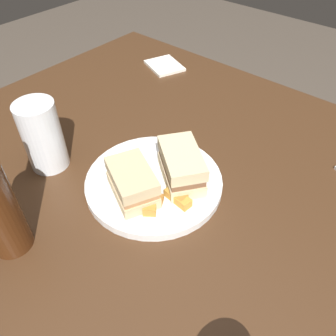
{
  "coord_description": "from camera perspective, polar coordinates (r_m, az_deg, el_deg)",
  "views": [
    {
      "loc": [
        -0.31,
        0.4,
        1.22
      ],
      "look_at": [
        0.01,
        0.03,
        0.76
      ],
      "focal_mm": 36.3,
      "sensor_mm": 36.0,
      "label": 1
    }
  ],
  "objects": [
    {
      "name": "sandwich_half_right",
      "position": [
        0.65,
        2.27,
        0.35
      ],
      "size": [
        0.14,
        0.13,
        0.07
      ],
      "color": "beige",
      "rests_on": "plate"
    },
    {
      "name": "potato_wedge_left_edge",
      "position": [
        0.63,
        2.86,
        -4.36
      ],
      "size": [
        0.02,
        0.05,
        0.02
      ],
      "primitive_type": "cube",
      "rotation": [
        0.0,
        0.0,
        1.58
      ],
      "color": "#AD702D",
      "rests_on": "plate"
    },
    {
      "name": "napkin",
      "position": [
        1.09,
        -0.6,
        16.82
      ],
      "size": [
        0.14,
        0.12,
        0.01
      ],
      "primitive_type": "cube",
      "rotation": [
        0.0,
        0.0,
        -0.38
      ],
      "color": "silver",
      "rests_on": "dining_table"
    },
    {
      "name": "ground_plane",
      "position": [
        1.32,
        1.33,
        -23.98
      ],
      "size": [
        6.0,
        6.0,
        0.0
      ],
      "primitive_type": "plane",
      "color": "#4C4238"
    },
    {
      "name": "dining_table",
      "position": [
        0.99,
        1.68,
        -15.93
      ],
      "size": [
        1.2,
        0.93,
        0.73
      ],
      "primitive_type": "cube",
      "color": "#422816",
      "rests_on": "ground"
    },
    {
      "name": "plate",
      "position": [
        0.68,
        -2.38,
        -2.37
      ],
      "size": [
        0.27,
        0.27,
        0.02
      ],
      "primitive_type": "cylinder",
      "color": "white",
      "rests_on": "dining_table"
    },
    {
      "name": "potato_wedge_right_edge",
      "position": [
        0.62,
        1.68,
        -5.05
      ],
      "size": [
        0.06,
        0.03,
        0.02
      ],
      "primitive_type": "cube",
      "rotation": [
        0.0,
        0.0,
        6.18
      ],
      "color": "gold",
      "rests_on": "plate"
    },
    {
      "name": "potato_wedge_back",
      "position": [
        0.61,
        -5.98,
        -6.07
      ],
      "size": [
        0.04,
        0.04,
        0.02
      ],
      "primitive_type": "cube",
      "rotation": [
        0.0,
        0.0,
        2.49
      ],
      "color": "#B77F33",
      "rests_on": "plate"
    },
    {
      "name": "potato_wedge_front",
      "position": [
        0.62,
        -2.97,
        -5.79
      ],
      "size": [
        0.05,
        0.06,
        0.02
      ],
      "primitive_type": "cube",
      "rotation": [
        0.0,
        0.0,
        2.22
      ],
      "color": "#B77F33",
      "rests_on": "plate"
    },
    {
      "name": "potato_wedge_middle",
      "position": [
        0.62,
        -2.95,
        -5.24
      ],
      "size": [
        0.05,
        0.04,
        0.01
      ],
      "primitive_type": "cube",
      "rotation": [
        0.0,
        0.0,
        3.63
      ],
      "color": "#AD702D",
      "rests_on": "plate"
    },
    {
      "name": "sandwich_half_left",
      "position": [
        0.62,
        -6.02,
        -2.44
      ],
      "size": [
        0.13,
        0.11,
        0.06
      ],
      "color": "#CCB284",
      "rests_on": "plate"
    },
    {
      "name": "pint_glass",
      "position": [
        0.73,
        -20.13,
        4.42
      ],
      "size": [
        0.08,
        0.08,
        0.15
      ],
      "color": "white",
      "rests_on": "dining_table"
    }
  ]
}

